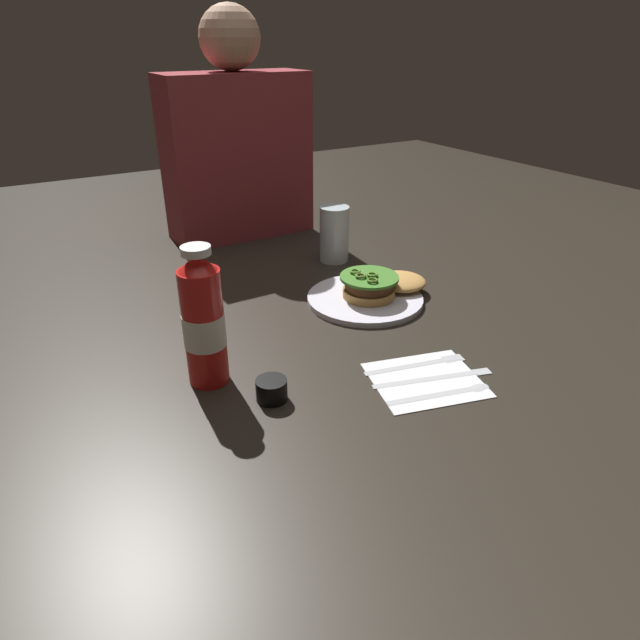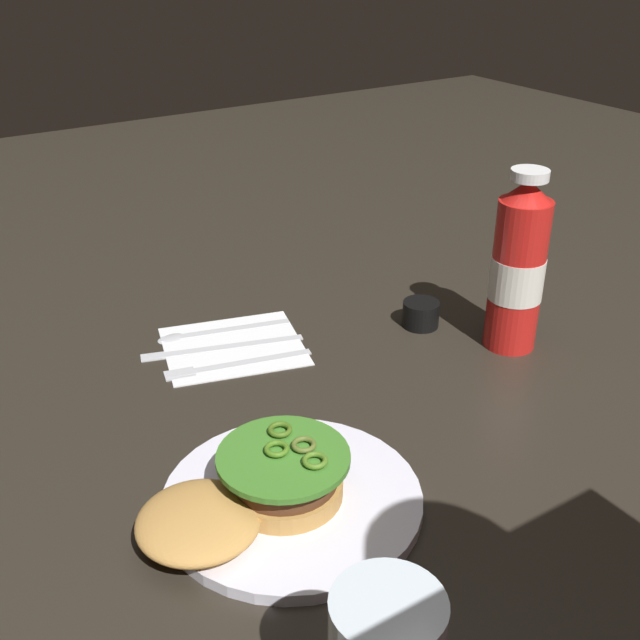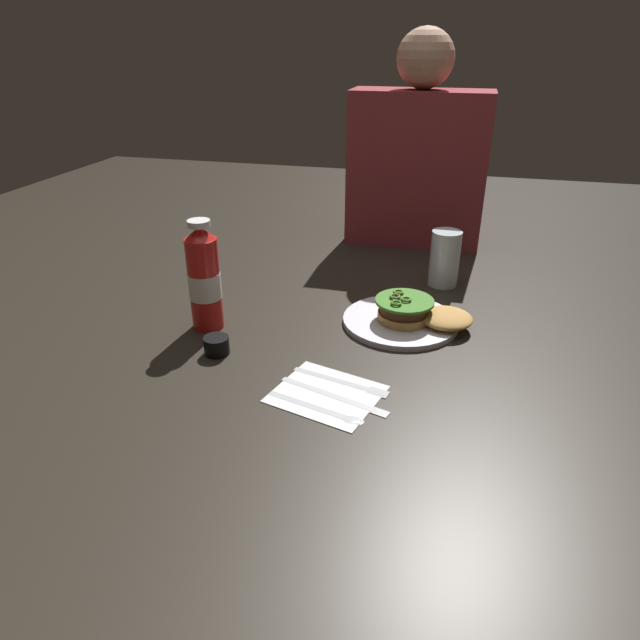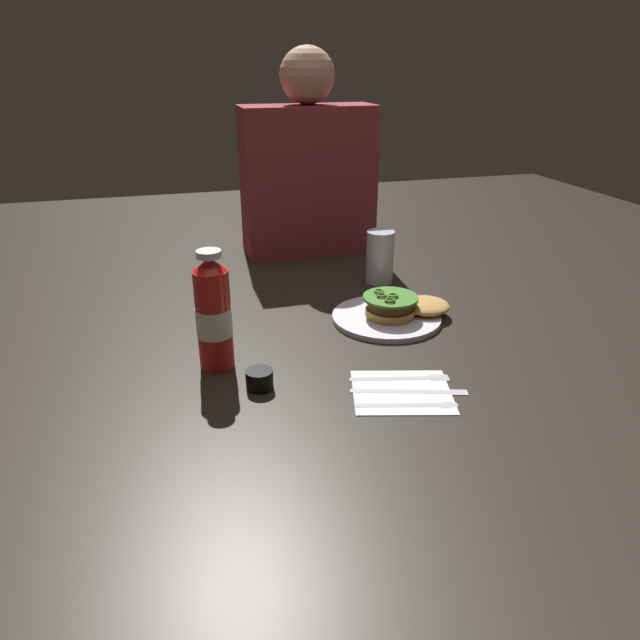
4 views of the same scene
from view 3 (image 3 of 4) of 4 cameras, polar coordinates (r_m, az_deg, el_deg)
ground_plane at (r=1.20m, az=2.56°, el=-0.13°), size 3.00×3.00×0.00m
dinner_plate at (r=1.20m, az=8.10°, el=-0.11°), size 0.24×0.24×0.01m
burger_sandwich at (r=1.19m, az=10.00°, el=0.74°), size 0.20×0.12×0.05m
ketchup_bottle at (r=1.16m, az=-11.60°, el=4.03°), size 0.07×0.07×0.23m
water_glass at (r=1.39m, az=12.47°, el=6.08°), size 0.07×0.07×0.13m
condiment_cup at (r=1.09m, az=-10.39°, el=-2.53°), size 0.05×0.05×0.03m
napkin at (r=0.97m, az=0.67°, el=-7.44°), size 0.20×0.19×0.00m
spoon_utensil at (r=0.92m, az=0.85°, el=-9.11°), size 0.17×0.06×0.00m
butter_knife at (r=0.95m, az=2.03°, el=-7.74°), size 0.20×0.08×0.00m
fork_utensil at (r=0.99m, az=2.90°, el=-6.29°), size 0.18×0.06×0.00m
diner_person at (r=1.65m, az=9.86°, el=15.96°), size 0.38×0.15×0.57m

